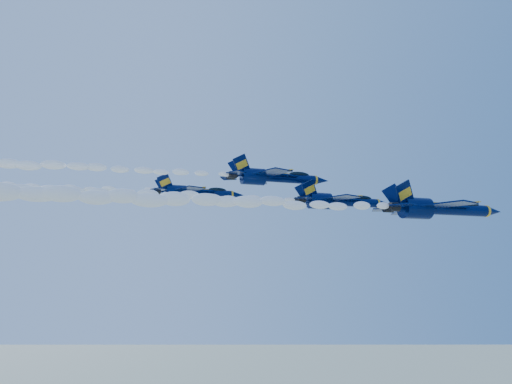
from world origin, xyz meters
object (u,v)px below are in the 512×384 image
object	(u,v)px
jet_lead	(439,208)
jet_third	(273,177)
jet_second	(338,201)
jet_fourth	(194,192)

from	to	relation	value
jet_lead	jet_third	bearing A→B (deg)	138.64
jet_lead	jet_second	world-z (taller)	jet_second
jet_lead	jet_second	size ratio (longest dim) A/B	1.19
jet_lead	jet_fourth	bearing A→B (deg)	137.69
jet_second	jet_fourth	bearing A→B (deg)	140.24
jet_third	jet_lead	bearing A→B (deg)	-41.36
jet_fourth	jet_third	bearing A→B (deg)	-43.87
jet_fourth	jet_lead	bearing A→B (deg)	-42.31
jet_fourth	jet_second	bearing A→B (deg)	-39.76
jet_second	jet_third	xyz separation A→B (m)	(-8.24, 5.51, 4.15)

